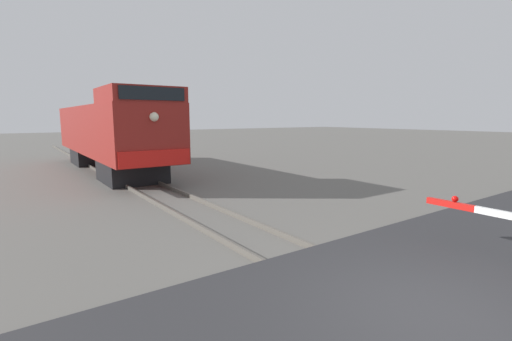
% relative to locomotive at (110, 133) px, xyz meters
% --- Properties ---
extents(ground_plane, '(160.00, 160.00, 0.00)m').
position_rel_locomotive_xyz_m(ground_plane, '(0.00, -18.37, -2.16)').
color(ground_plane, '#605E59').
extents(rail_track_left, '(0.08, 80.00, 0.15)m').
position_rel_locomotive_xyz_m(rail_track_left, '(-0.72, -18.37, -2.09)').
color(rail_track_left, '#59544C').
rests_on(rail_track_left, ground_plane).
extents(rail_track_right, '(0.08, 80.00, 0.15)m').
position_rel_locomotive_xyz_m(rail_track_right, '(0.72, -18.37, -2.09)').
color(rail_track_right, '#59544C').
rests_on(rail_track_right, ground_plane).
extents(road_surface, '(36.00, 6.11, 0.17)m').
position_rel_locomotive_xyz_m(road_surface, '(0.00, -18.37, -2.08)').
color(road_surface, '#2D2D30').
rests_on(road_surface, ground_plane).
extents(locomotive, '(3.01, 14.88, 4.22)m').
position_rel_locomotive_xyz_m(locomotive, '(0.00, 0.00, 0.00)').
color(locomotive, black).
rests_on(locomotive, ground_plane).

